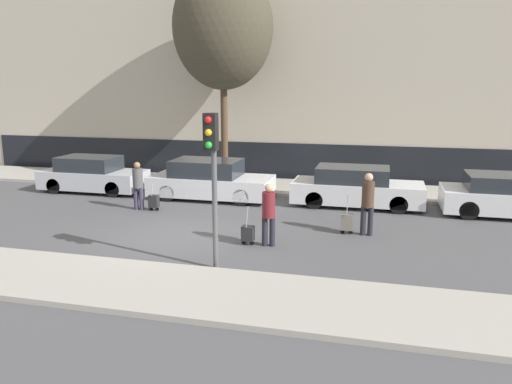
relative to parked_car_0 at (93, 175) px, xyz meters
name	(u,v)px	position (x,y,z in m)	size (l,w,h in m)	color
ground_plane	(180,235)	(5.62, -4.60, -0.65)	(80.00, 80.00, 0.00)	#4C4C4F
sidewalk_near	(111,282)	(5.62, -8.35, -0.59)	(28.00, 2.50, 0.12)	#A39E93
sidewalk_far	(246,185)	(5.62, 2.40, -0.59)	(28.00, 3.00, 0.12)	#A39E93
building_facade	(264,50)	(5.62, 5.67, 5.05)	(28.00, 2.20, 11.44)	#B7AD99
parked_car_0	(93,175)	(0.00, 0.00, 0.00)	(4.08, 1.70, 1.39)	#B7BABF
parked_car_1	(210,181)	(4.92, -0.02, 0.02)	(4.49, 1.90, 1.44)	silver
parked_car_2	(356,188)	(10.23, 0.10, 0.00)	(4.47, 1.72, 1.37)	silver
parked_car_3	(505,196)	(14.97, -0.03, -0.02)	(3.96, 1.89, 1.34)	silver
pedestrian_left	(138,183)	(3.15, -2.25, 0.27)	(0.35, 0.34, 1.63)	#383347
trolley_left	(154,201)	(3.70, -2.25, -0.33)	(0.34, 0.29, 1.07)	#262628
pedestrian_center	(269,211)	(8.27, -4.95, 0.29)	(0.35, 0.34, 1.67)	#23232D
trolley_center	(248,233)	(7.72, -5.01, -0.34)	(0.34, 0.29, 1.05)	#262628
pedestrian_right	(368,200)	(10.73, -3.35, 0.36)	(0.35, 0.34, 1.77)	#23232D
trolley_right	(347,222)	(10.18, -3.36, -0.30)	(0.34, 0.29, 1.12)	slate
traffic_light	(212,160)	(7.46, -6.96, 1.90)	(0.28, 0.47, 3.56)	#515154
bare_tree_near_crossing	(223,28)	(4.71, 2.42, 5.70)	(3.98, 3.98, 8.68)	#4C3826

